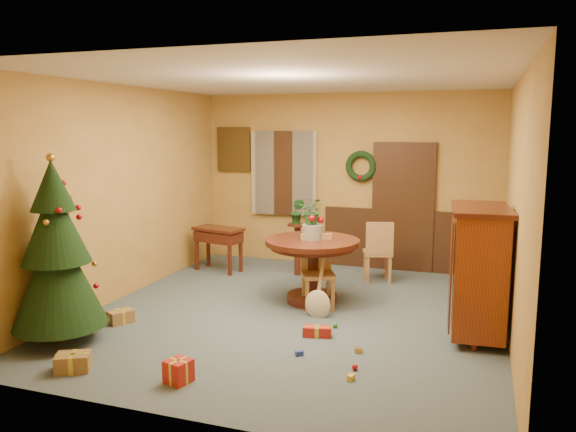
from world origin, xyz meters
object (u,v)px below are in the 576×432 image
at_px(sideboard, 478,268).
at_px(chair_near, 317,268).
at_px(dining_table, 312,258).
at_px(christmas_tree, 57,254).
at_px(writing_desk, 218,238).

bearing_deg(sideboard, chair_near, 167.07).
height_order(dining_table, chair_near, chair_near).
bearing_deg(chair_near, sideboard, -12.93).
relative_size(christmas_tree, writing_desk, 2.33).
bearing_deg(chair_near, writing_desk, 148.54).
bearing_deg(chair_near, dining_table, 129.30).
xyz_separation_m(dining_table, sideboard, (2.10, -0.59, 0.18)).
relative_size(dining_table, christmas_tree, 0.61).
xyz_separation_m(christmas_tree, writing_desk, (0.27, 3.36, -0.43)).
relative_size(writing_desk, sideboard, 0.60).
xyz_separation_m(dining_table, chair_near, (0.11, -0.13, -0.10)).
bearing_deg(christmas_tree, sideboard, 21.08).
height_order(dining_table, sideboard, sideboard).
bearing_deg(chair_near, christmas_tree, -137.54).
bearing_deg(dining_table, chair_near, -50.70).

